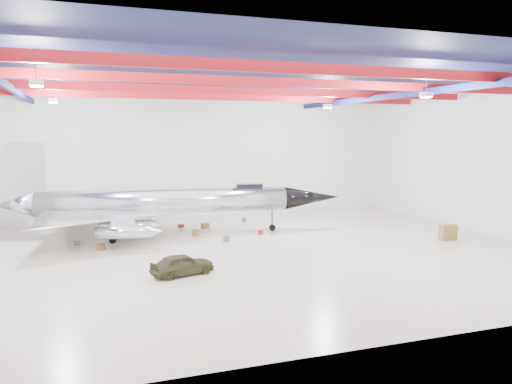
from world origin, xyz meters
name	(u,v)px	position (x,y,z in m)	size (l,w,h in m)	color
floor	(226,254)	(0.00, 0.00, 0.00)	(40.00, 40.00, 0.00)	beige
wall_back	(181,156)	(0.00, 15.00, 5.50)	(40.00, 40.00, 0.00)	silver
wall_right	(484,161)	(20.00, 0.00, 5.50)	(30.00, 30.00, 0.00)	silver
ceiling	(225,76)	(0.00, 0.00, 11.00)	(40.00, 40.00, 0.00)	#0A0F38
ceiling_structure	(225,87)	(0.00, 0.00, 10.32)	(39.50, 29.50, 1.08)	maroon
jet_aircraft	(165,205)	(-2.70, 7.26, 2.28)	(25.44, 16.37, 6.95)	silver
jeep	(182,264)	(-3.43, -3.75, 0.58)	(1.38, 3.42, 1.16)	#37341B
desk	(448,232)	(16.06, -1.07, 0.55)	(1.20, 0.60, 1.10)	brown
crate_ply	(101,247)	(-7.41, 3.78, 0.19)	(0.54, 0.43, 0.38)	olive
toolbox_red	(181,226)	(-1.02, 9.85, 0.14)	(0.39, 0.31, 0.28)	maroon
engine_drum	(226,239)	(1.03, 3.54, 0.21)	(0.46, 0.46, 0.42)	#59595B
parts_bin	(205,226)	(0.72, 8.84, 0.21)	(0.59, 0.47, 0.41)	olive
crate_small	(77,243)	(-8.93, 5.84, 0.13)	(0.37, 0.30, 0.26)	#59595B
tool_chest	(260,232)	(4.10, 5.12, 0.16)	(0.36, 0.36, 0.33)	maroon
oil_barrel	(196,232)	(-0.53, 6.57, 0.18)	(0.52, 0.41, 0.36)	olive
spares_box	(244,220)	(4.61, 10.73, 0.18)	(0.39, 0.39, 0.35)	#59595B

